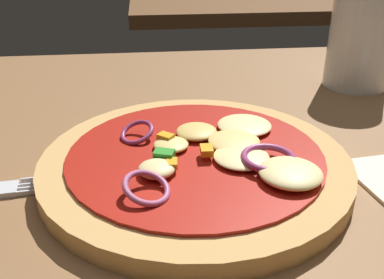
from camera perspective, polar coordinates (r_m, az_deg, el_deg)
name	(u,v)px	position (r m, az deg, el deg)	size (l,w,h in m)	color
dining_table	(217,188)	(0.39, 3.43, -6.50)	(1.21, 0.82, 0.04)	brown
pizza	(198,159)	(0.37, 0.77, -2.68)	(0.27, 0.27, 0.03)	tan
beer_glass	(361,40)	(0.61, 21.88, 12.41)	(0.08, 0.08, 0.14)	silver
background_table	(235,5)	(1.37, 5.77, 17.56)	(0.64, 0.47, 0.04)	brown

